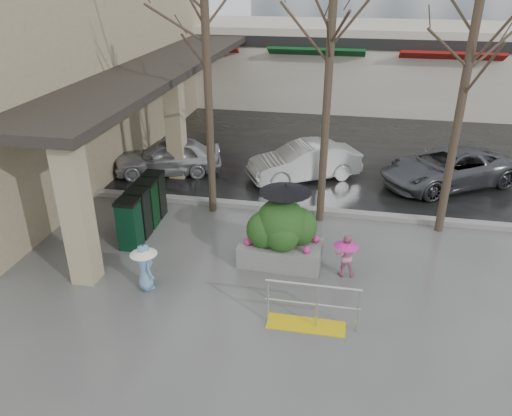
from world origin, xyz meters
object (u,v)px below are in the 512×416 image
(car_a, at_px, (168,156))
(car_c, at_px, (448,168))
(tree_west, at_px, (206,33))
(tree_mideast, at_px, (471,49))
(tree_midwest, at_px, (332,29))
(planter, at_px, (281,233))
(child_blue, at_px, (145,263))
(car_b, at_px, (304,161))
(woman, at_px, (285,212))
(news_boxes, at_px, (143,208))
(handrail, at_px, (310,311))
(child_pink, at_px, (346,253))

(car_a, xyz_separation_m, car_c, (9.47, 0.75, 0.00))
(tree_west, relative_size, tree_mideast, 1.05)
(tree_mideast, height_order, car_c, tree_mideast)
(tree_midwest, relative_size, planter, 3.46)
(child_blue, bearing_deg, car_c, -91.17)
(car_a, bearing_deg, car_b, 77.10)
(tree_west, relative_size, car_c, 1.50)
(tree_mideast, relative_size, car_a, 1.76)
(woman, distance_m, car_b, 5.43)
(tree_west, bearing_deg, news_boxes, -134.06)
(news_boxes, bearing_deg, car_c, 27.95)
(tree_west, relative_size, tree_midwest, 0.97)
(tree_mideast, relative_size, car_b, 1.70)
(news_boxes, bearing_deg, woman, -12.92)
(planter, distance_m, car_b, 5.53)
(planter, relative_size, news_boxes, 0.83)
(handrail, relative_size, planter, 0.94)
(tree_mideast, height_order, child_pink, tree_mideast)
(tree_west, height_order, woman, tree_west)
(child_blue, bearing_deg, tree_midwest, -86.93)
(handrail, xyz_separation_m, car_a, (-5.70, 7.40, 0.25))
(handrail, xyz_separation_m, woman, (-0.87, 2.43, 0.95))
(news_boxes, relative_size, car_c, 0.54)
(handrail, bearing_deg, tree_west, 124.99)
(tree_mideast, xyz_separation_m, news_boxes, (-8.02, -1.57, -4.18))
(car_c, bearing_deg, tree_mideast, -41.85)
(car_a, bearing_deg, handrail, 19.77)
(news_boxes, relative_size, car_a, 0.66)
(handrail, relative_size, car_a, 0.51)
(news_boxes, xyz_separation_m, car_c, (8.65, 4.92, -0.05))
(tree_west, height_order, child_pink, tree_west)
(child_pink, relative_size, child_blue, 0.94)
(child_blue, height_order, car_b, car_b)
(tree_west, bearing_deg, car_b, 51.39)
(tree_west, distance_m, car_b, 5.89)
(tree_west, bearing_deg, car_a, 131.99)
(car_b, distance_m, car_c, 4.74)
(woman, xyz_separation_m, child_pink, (1.50, -0.38, -0.72))
(tree_midwest, bearing_deg, news_boxes, -161.57)
(tree_midwest, distance_m, child_blue, 7.16)
(car_c, bearing_deg, news_boxes, -91.57)
(planter, height_order, car_b, planter)
(car_b, bearing_deg, handrail, -22.21)
(child_pink, height_order, car_a, car_a)
(child_blue, bearing_deg, tree_mideast, -104.98)
(woman, bearing_deg, tree_mideast, 177.66)
(child_blue, height_order, car_c, car_c)
(tree_mideast, relative_size, child_pink, 6.13)
(tree_mideast, relative_size, woman, 3.13)
(planter, relative_size, car_c, 0.45)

